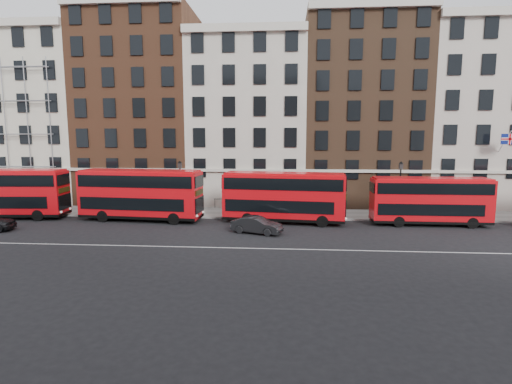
# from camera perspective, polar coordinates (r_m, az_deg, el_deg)

# --- Properties ---
(ground) EXTENTS (120.00, 120.00, 0.00)m
(ground) POSITION_cam_1_polar(r_m,az_deg,el_deg) (30.25, -4.15, -6.91)
(ground) COLOR black
(ground) RESTS_ON ground
(pavement) EXTENTS (80.00, 5.00, 0.15)m
(pavement) POSITION_cam_1_polar(r_m,az_deg,el_deg) (40.39, -1.97, -3.01)
(pavement) COLOR gray
(pavement) RESTS_ON ground
(kerb) EXTENTS (80.00, 0.30, 0.16)m
(kerb) POSITION_cam_1_polar(r_m,az_deg,el_deg) (37.95, -2.38, -3.72)
(kerb) COLOR gray
(kerb) RESTS_ON ground
(road_centre_line) EXTENTS (70.00, 0.12, 0.01)m
(road_centre_line) POSITION_cam_1_polar(r_m,az_deg,el_deg) (28.34, -4.75, -7.93)
(road_centre_line) COLOR white
(road_centre_line) RESTS_ON ground
(building_terrace) EXTENTS (64.00, 11.95, 22.00)m
(building_terrace) POSITION_cam_1_polar(r_m,az_deg,el_deg) (47.10, -1.40, 10.97)
(building_terrace) COLOR beige
(building_terrace) RESTS_ON ground
(bus_a) EXTENTS (11.29, 3.43, 4.68)m
(bus_a) POSITION_cam_1_polar(r_m,az_deg,el_deg) (44.55, -32.19, -0.04)
(bus_a) COLOR red
(bus_a) RESTS_ON ground
(bus_b) EXTENTS (11.43, 3.70, 4.72)m
(bus_b) POSITION_cam_1_polar(r_m,az_deg,el_deg) (38.24, -16.20, -0.21)
(bus_b) COLOR red
(bus_b) RESTS_ON ground
(bus_c) EXTENTS (11.05, 3.77, 4.55)m
(bus_c) POSITION_cam_1_polar(r_m,az_deg,el_deg) (35.84, 3.92, -0.59)
(bus_c) COLOR red
(bus_c) RESTS_ON ground
(bus_d) EXTENTS (10.04, 2.51, 4.21)m
(bus_d) POSITION_cam_1_polar(r_m,az_deg,el_deg) (37.99, 23.55, -1.03)
(bus_d) COLOR red
(bus_d) RESTS_ON ground
(car_front) EXTENTS (4.36, 2.67, 1.36)m
(car_front) POSITION_cam_1_polar(r_m,az_deg,el_deg) (32.19, 0.10, -4.74)
(car_front) COLOR black
(car_front) RESTS_ON ground
(lamp_post_left) EXTENTS (0.44, 0.44, 5.33)m
(lamp_post_left) POSITION_cam_1_polar(r_m,az_deg,el_deg) (39.01, -10.75, 0.93)
(lamp_post_left) COLOR black
(lamp_post_left) RESTS_ON pavement
(lamp_post_right) EXTENTS (0.44, 0.44, 5.33)m
(lamp_post_right) POSITION_cam_1_polar(r_m,az_deg,el_deg) (39.61, 19.87, 0.70)
(lamp_post_right) COLOR black
(lamp_post_right) RESTS_ON pavement
(traffic_light) EXTENTS (0.25, 0.45, 3.27)m
(traffic_light) POSITION_cam_1_polar(r_m,az_deg,el_deg) (41.91, 30.64, -0.44)
(traffic_light) COLOR black
(traffic_light) RESTS_ON pavement
(iron_railings) EXTENTS (6.60, 0.06, 1.00)m
(iron_railings) POSITION_cam_1_polar(r_m,az_deg,el_deg) (42.44, -1.64, -1.69)
(iron_railings) COLOR black
(iron_railings) RESTS_ON pavement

